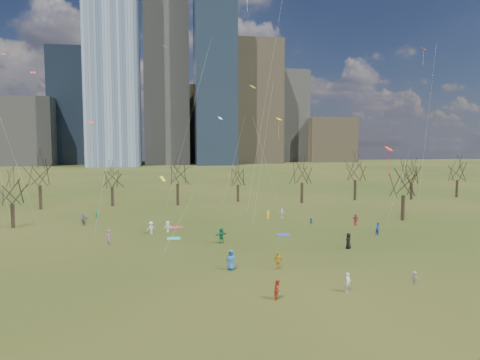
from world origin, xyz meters
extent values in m
plane|color=black|center=(0.00, 0.00, 0.00)|extent=(500.00, 500.00, 0.00)
cube|color=slate|center=(-35.00, 190.00, 59.00)|extent=(26.00, 26.00, 118.00)
cube|color=slate|center=(-8.00, 205.00, 47.50)|extent=(24.00, 24.00, 95.00)
cube|color=#384C66|center=(18.00, 195.00, 52.50)|extent=(22.00, 22.00, 105.00)
cube|color=#726347|center=(45.00, 215.00, 36.00)|extent=(28.00, 28.00, 72.00)
cube|color=#384C66|center=(-60.00, 220.00, 32.50)|extent=(25.00, 25.00, 65.00)
cube|color=slate|center=(70.00, 230.00, 29.00)|extent=(22.00, 22.00, 58.00)
cube|color=#726347|center=(5.00, 240.00, 24.00)|extent=(30.00, 30.00, 48.00)
cube|color=slate|center=(-85.00, 210.00, 18.00)|extent=(35.00, 30.00, 36.00)
cube|color=#726347|center=(95.00, 225.00, 14.00)|extent=(30.00, 28.00, 28.00)
cylinder|color=black|center=(-31.00, 39.00, 2.14)|extent=(0.55, 0.55, 4.28)
cylinder|color=black|center=(-19.00, 41.00, 1.80)|extent=(0.52, 0.52, 3.60)
cylinder|color=black|center=(-7.00, 40.00, 2.02)|extent=(0.54, 0.54, 4.05)
cylinder|color=black|center=(5.00, 43.00, 1.69)|extent=(0.51, 0.51, 3.38)
cylinder|color=black|center=(17.00, 39.00, 1.98)|extent=(0.54, 0.54, 3.96)
cylinder|color=black|center=(29.00, 41.00, 2.07)|extent=(0.54, 0.54, 4.14)
cylinder|color=black|center=(41.00, 40.00, 1.75)|extent=(0.52, 0.52, 3.51)
cylinder|color=black|center=(53.00, 42.00, 1.87)|extent=(0.53, 0.53, 3.74)
cylinder|color=black|center=(-30.00, 22.00, 1.69)|extent=(0.51, 0.51, 3.38)
cylinder|color=black|center=(26.00, 18.00, 1.91)|extent=(0.53, 0.53, 3.83)
cube|color=teal|center=(-8.34, 11.37, 0.01)|extent=(1.60, 1.50, 0.03)
cube|color=#2534AD|center=(5.50, 11.16, 0.01)|extent=(1.60, 1.50, 0.03)
cube|color=#B02341|center=(-7.76, 18.41, 0.01)|extent=(1.60, 1.50, 0.03)
imported|color=#2559A2|center=(-3.42, -2.78, 0.94)|extent=(1.05, 0.83, 1.87)
imported|color=silver|center=(4.70, -10.09, 0.77)|extent=(0.66, 0.65, 1.53)
imported|color=#B23119|center=(-1.11, -10.69, 0.74)|extent=(0.85, 0.91, 1.49)
imported|color=slate|center=(10.87, -9.25, 0.54)|extent=(0.74, 0.79, 1.08)
imported|color=gold|center=(0.89, -3.36, 0.81)|extent=(1.03, 0.74, 1.62)
imported|color=#176844|center=(-2.91, 7.99, 0.91)|extent=(1.75, 1.21, 1.82)
imported|color=black|center=(10.54, 2.91, 0.88)|extent=(0.92, 1.02, 1.76)
imported|color=#A151A2|center=(-15.70, 8.74, 0.91)|extent=(0.53, 0.72, 1.83)
imported|color=#264EA8|center=(11.23, 17.13, 0.50)|extent=(0.58, 0.61, 0.99)
imported|color=white|center=(-9.03, 15.38, 0.72)|extent=(1.01, 0.71, 1.43)
imported|color=#B0193D|center=(17.24, 15.51, 0.80)|extent=(0.99, 0.53, 1.60)
imported|color=slate|center=(-20.69, 21.99, 0.85)|extent=(1.31, 1.59, 1.71)
imported|color=yellow|center=(6.16, 22.30, 0.71)|extent=(0.72, 0.82, 1.41)
imported|color=#19735B|center=(-19.83, 27.71, 0.72)|extent=(0.48, 0.60, 1.43)
imported|color=#263FA5|center=(17.26, 8.96, 0.81)|extent=(0.95, 0.84, 1.62)
imported|color=silver|center=(-11.14, 14.47, 0.81)|extent=(1.20, 0.98, 1.62)
imported|color=silver|center=(8.46, 22.66, 0.82)|extent=(1.02, 0.89, 1.65)
plane|color=#FF3715|center=(-17.19, 8.84, 13.90)|extent=(0.91, 0.88, 0.24)
cylinder|color=silver|center=(-15.78, 7.15, 7.65)|extent=(2.86, 3.39, 12.50)
cylinder|color=#FF3715|center=(-17.19, 8.84, 12.29)|extent=(0.04, 0.04, 2.70)
plane|color=yellow|center=(1.45, 11.14, 18.47)|extent=(1.12, 1.12, 0.40)
cylinder|color=silver|center=(2.04, 8.36, 9.93)|extent=(1.19, 5.57, 17.07)
plane|color=red|center=(18.99, 10.03, 10.90)|extent=(1.29, 1.22, 0.51)
cylinder|color=silver|center=(19.41, 8.29, 6.15)|extent=(0.85, 3.49, 9.51)
cylinder|color=red|center=(18.99, 10.03, 9.02)|extent=(0.04, 0.04, 3.15)
plane|color=#E5545E|center=(-29.34, 19.22, 22.93)|extent=(1.18, 1.18, 0.25)
cylinder|color=silver|center=(4.89, 19.45, 17.13)|extent=(4.43, 3.90, 31.45)
cylinder|color=white|center=(2.69, 21.39, 31.57)|extent=(0.04, 0.04, 2.10)
plane|color=#3693E8|center=(-9.06, 31.06, 27.27)|extent=(0.86, 0.92, 0.40)
cylinder|color=silver|center=(-5.61, 27.59, 14.34)|extent=(6.92, 6.96, 25.88)
plane|color=#E8A413|center=(9.21, 27.81, 15.59)|extent=(1.28, 1.24, 0.42)
cylinder|color=silver|center=(6.46, 25.10, 8.50)|extent=(5.52, 5.44, 14.20)
cylinder|color=#E8A413|center=(9.21, 27.81, 13.80)|extent=(0.04, 0.04, 3.00)
plane|color=yellow|center=(-9.46, -0.50, 8.30)|extent=(0.71, 0.76, 0.49)
cylinder|color=silver|center=(-7.90, -2.31, 4.85)|extent=(3.14, 3.64, 6.91)
plane|color=#EC1A41|center=(-24.07, 12.71, 19.71)|extent=(0.97, 0.92, 0.35)
cylinder|color=silver|center=(-25.02, 7.75, 10.56)|extent=(1.91, 9.93, 18.32)
plane|color=#FE5D95|center=(32.09, 23.60, 26.81)|extent=(0.93, 0.99, 0.40)
cylinder|color=silver|center=(31.94, 21.73, 14.11)|extent=(0.31, 3.76, 25.42)
cylinder|color=#FE5D95|center=(32.09, 23.60, 25.37)|extent=(0.04, 0.04, 2.40)
plane|color=white|center=(-0.96, 23.77, 15.39)|extent=(0.96, 0.94, 0.42)
cylinder|color=silver|center=(0.47, 21.21, 8.40)|extent=(2.88, 5.15, 14.00)
camera|label=1|loc=(-9.18, -40.63, 11.53)|focal=32.00mm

